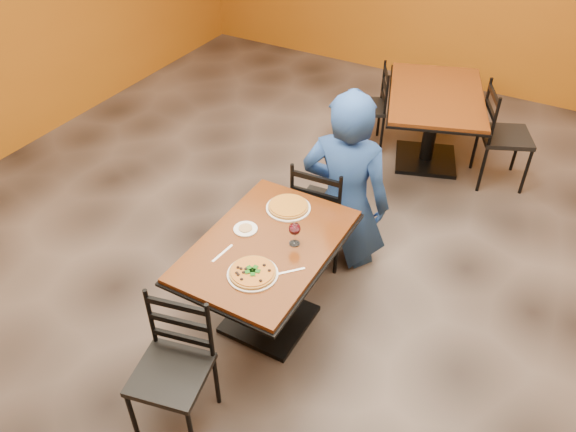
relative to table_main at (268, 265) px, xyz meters
The scene contains 17 objects.
floor 0.75m from the table_main, 90.00° to the left, with size 7.00×8.00×0.01m, color black.
table_main is the anchor object (origin of this frame).
table_second 2.62m from the table_main, 83.41° to the left, with size 1.27×1.53×0.75m.
chair_main_near 0.95m from the table_main, 94.68° to the right, with size 0.40×0.40×0.90m, color black, non-canonical shape.
chair_main_far 0.86m from the table_main, 90.34° to the left, with size 0.41×0.41×0.92m, color black, non-canonical shape.
chair_second_left 2.64m from the table_main, 98.65° to the left, with size 0.39×0.39×0.86m, color black, non-canonical shape.
chair_second_right 2.79m from the table_main, 69.04° to the left, with size 0.43×0.43×0.96m, color black, non-canonical shape.
diner 0.96m from the table_main, 81.48° to the left, with size 0.70×0.46×1.46m, color navy.
plate_main 0.36m from the table_main, 75.68° to the right, with size 0.31×0.31×0.01m, color white.
pizza_main 0.37m from the table_main, 75.68° to the right, with size 0.28×0.28×0.02m, color maroon.
plate_far 0.43m from the table_main, 98.28° to the left, with size 0.31×0.31×0.01m, color white.
pizza_far 0.44m from the table_main, 98.28° to the left, with size 0.28×0.28×0.02m, color gold.
side_plate 0.28m from the table_main, 166.31° to the left, with size 0.16×0.16×0.01m, color white.
dip 0.29m from the table_main, 166.31° to the left, with size 0.09×0.09×0.01m, color tan.
wine_glass 0.33m from the table_main, 27.24° to the left, with size 0.08×0.08×0.18m, color white, non-canonical shape.
fork 0.35m from the table_main, 130.97° to the right, with size 0.01×0.19×0.00m, color silver.
knife 0.36m from the table_main, 33.30° to the right, with size 0.01×0.21×0.00m, color silver.
Camera 1 is at (1.44, -2.80, 3.13)m, focal length 35.06 mm.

